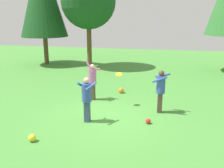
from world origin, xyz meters
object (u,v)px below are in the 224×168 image
Objects in this scene: frisbee at (119,74)px; tree_left at (88,2)px; ball_yellow at (32,138)px; person_thrower at (93,79)px; person_bystander at (87,96)px; person_catcher at (161,88)px; ball_orange at (121,90)px; ball_red at (148,121)px.

tree_left is (-3.69, 7.73, 3.28)m from frisbee.
frisbee is 4.41m from ball_yellow.
tree_left reaches higher than person_thrower.
frisbee is at bearing -64.47° from tree_left.
person_bystander is 5.81× the size of frisbee.
tree_left is at bearing 98.49° from ball_yellow.
person_thrower is at bearing 158.50° from frisbee.
ball_yellow is (-1.19, -1.82, -0.85)m from person_bystander.
person_catcher is at bearing 41.55° from ball_yellow.
person_catcher is at bearing -48.66° from ball_orange.
person_thrower is 4.39m from ball_yellow.
ball_yellow is at bearing 169.32° from person_bystander.
person_thrower is 6.88× the size of ball_orange.
ball_yellow is (-3.72, -3.30, -0.90)m from person_catcher.
ball_orange is at bearing 96.82° from frisbee.
person_bystander is 6.24× the size of ball_orange.
tree_left reaches higher than ball_orange.
ball_red is at bearing 87.82° from person_catcher.
tree_left reaches higher than ball_red.
person_catcher is 3.09m from ball_orange.
person_thrower is 1.10× the size of person_bystander.
person_catcher reaches higher than ball_orange.
ball_orange is (0.58, 3.70, -0.84)m from person_bystander.
tree_left is at bearing 115.53° from frisbee.
ball_orange is (-1.60, 3.41, 0.04)m from ball_red.
person_catcher is 7.14× the size of ball_yellow.
person_thrower is at bearing 80.99° from ball_yellow.
ball_red is 0.72× the size of ball_orange.
person_catcher is at bearing -37.36° from person_bystander.
person_catcher is 10.46m from tree_left.
person_catcher reaches higher than frisbee.
tree_left is at bearing 39.14° from person_bystander.
frisbee is (0.79, 1.92, 0.39)m from person_bystander.
tree_left reaches higher than frisbee.
frisbee is 9.17m from tree_left.
ball_yellow is at bearing -117.88° from frisbee.
tree_left is at bearing -42.09° from person_catcher.
person_catcher is 0.26× the size of tree_left.
person_bystander is 2.37m from ball_red.
person_thrower is 2.49m from person_bystander.
person_thrower reaches higher than frisbee.
person_catcher is at bearing -56.39° from tree_left.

